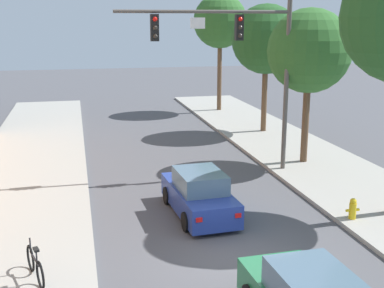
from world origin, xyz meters
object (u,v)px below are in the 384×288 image
(street_tree_second, at_px, (309,51))
(traffic_signal_mast, at_px, (240,51))
(bicycle_leaning, at_px, (35,265))
(street_tree_third, at_px, (266,39))
(street_tree_farthest, at_px, (220,22))
(fire_hydrant, at_px, (353,209))
(car_lead_blue, at_px, (199,195))

(street_tree_second, bearing_deg, traffic_signal_mast, -166.33)
(bicycle_leaning, height_order, street_tree_third, street_tree_third)
(street_tree_farthest, bearing_deg, fire_hydrant, -94.06)
(street_tree_second, bearing_deg, street_tree_farthest, 89.90)
(street_tree_third, height_order, street_tree_farthest, street_tree_farthest)
(car_lead_blue, bearing_deg, bicycle_leaning, -144.21)
(traffic_signal_mast, relative_size, fire_hydrant, 10.42)
(bicycle_leaning, bearing_deg, street_tree_third, 52.18)
(traffic_signal_mast, height_order, street_tree_third, traffic_signal_mast)
(street_tree_farthest, bearing_deg, car_lead_blue, -107.97)
(fire_hydrant, xyz_separation_m, street_tree_second, (1.50, 6.94, 4.76))
(fire_hydrant, height_order, street_tree_third, street_tree_third)
(bicycle_leaning, relative_size, street_tree_second, 0.24)
(traffic_signal_mast, distance_m, car_lead_blue, 6.84)
(traffic_signal_mast, distance_m, street_tree_second, 3.64)
(bicycle_leaning, bearing_deg, street_tree_farthest, 63.61)
(street_tree_third, bearing_deg, fire_hydrant, -98.61)
(fire_hydrant, distance_m, street_tree_farthest, 22.31)
(car_lead_blue, height_order, street_tree_farthest, street_tree_farthest)
(car_lead_blue, distance_m, street_tree_farthest, 21.33)
(car_lead_blue, height_order, bicycle_leaning, car_lead_blue)
(street_tree_third, distance_m, street_tree_farthest, 7.76)
(car_lead_blue, relative_size, fire_hydrant, 6.01)
(car_lead_blue, distance_m, fire_hydrant, 5.18)
(car_lead_blue, bearing_deg, street_tree_third, 59.80)
(car_lead_blue, xyz_separation_m, street_tree_farthest, (6.33, 19.53, 5.80))
(bicycle_leaning, bearing_deg, fire_hydrant, 10.51)
(bicycle_leaning, relative_size, fire_hydrant, 2.38)
(bicycle_leaning, distance_m, fire_hydrant, 10.21)
(street_tree_second, xyz_separation_m, street_tree_third, (0.59, 6.81, 0.27))
(bicycle_leaning, bearing_deg, street_tree_second, 37.35)
(traffic_signal_mast, bearing_deg, street_tree_farthest, 76.94)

